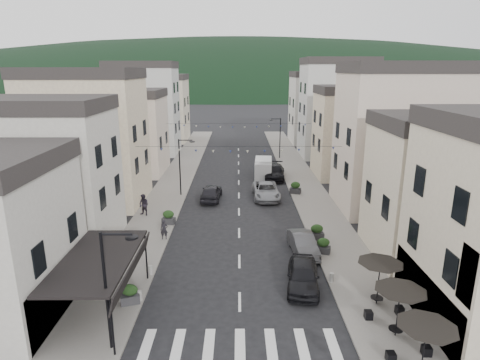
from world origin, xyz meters
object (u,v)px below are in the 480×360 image
object	(u,v)px
delivery_van	(263,167)
pedestrian_b	(144,205)
parked_car_e	(211,192)
parked_car_d	(275,172)
parked_car_a	(303,275)
parked_car_c	(266,191)
pedestrian_a	(164,230)
parked_car_b	(303,244)

from	to	relation	value
delivery_van	pedestrian_b	xyz separation A→B (m)	(-11.58, -13.87, -0.08)
parked_car_e	delivery_van	distance (m)	10.84
parked_car_d	delivery_van	bearing A→B (deg)	149.10
delivery_van	parked_car_e	bearing A→B (deg)	-118.14
parked_car_a	parked_car_c	distance (m)	17.58
parked_car_c	pedestrian_b	distance (m)	12.53
delivery_van	pedestrian_a	xyz separation A→B (m)	(-8.84, -19.15, -0.28)
parked_car_c	delivery_van	world-z (taller)	delivery_van
pedestrian_b	parked_car_d	bearing A→B (deg)	70.88
parked_car_a	delivery_van	size ratio (longest dim) A/B	0.90
parked_car_b	parked_car_a	bearing A→B (deg)	-104.46
parked_car_a	pedestrian_a	xyz separation A→B (m)	(-9.65, 6.96, 0.11)
parked_car_d	pedestrian_b	size ratio (longest dim) A/B	2.89
parked_car_a	pedestrian_b	xyz separation A→B (m)	(-12.39, 12.23, 0.31)
parked_car_a	parked_car_c	bearing A→B (deg)	101.35
parked_car_a	parked_car_c	xyz separation A→B (m)	(-1.05, 17.55, -0.01)
parked_car_a	pedestrian_b	bearing A→B (deg)	143.29
delivery_van	pedestrian_a	size ratio (longest dim) A/B	3.32
parked_car_a	parked_car_e	world-z (taller)	parked_car_e
parked_car_a	parked_car_b	xyz separation A→B (m)	(0.75, 4.70, -0.08)
parked_car_b	pedestrian_a	xyz separation A→B (m)	(-10.40, 2.26, 0.19)
parked_car_e	pedestrian_b	size ratio (longest dim) A/B	2.40
parked_car_e	pedestrian_a	bearing A→B (deg)	77.00
parked_car_e	pedestrian_a	world-z (taller)	pedestrian_a
parked_car_d	parked_car_b	bearing A→B (deg)	-84.00
parked_car_b	parked_car_d	size ratio (longest dim) A/B	0.76
parked_car_b	parked_car_d	world-z (taller)	parked_car_d
parked_car_a	pedestrian_b	distance (m)	17.42
parked_car_c	pedestrian_a	size ratio (longest dim) A/B	3.61
delivery_van	parked_car_b	bearing A→B (deg)	-81.35
parked_car_c	parked_car_a	bearing A→B (deg)	-88.46
parked_car_e	parked_car_b	bearing A→B (deg)	124.75
parked_car_b	parked_car_d	distance (m)	20.44
delivery_van	pedestrian_b	bearing A→B (deg)	-125.38
parked_car_c	parked_car_d	size ratio (longest dim) A/B	0.99
parked_car_a	parked_car_b	world-z (taller)	parked_car_a
parked_car_a	parked_car_d	distance (m)	25.14
parked_car_b	pedestrian_b	distance (m)	15.15
parked_car_d	pedestrian_a	bearing A→B (deg)	-113.87
pedestrian_a	parked_car_d	bearing A→B (deg)	56.30
parked_car_d	parked_car_e	world-z (taller)	parked_car_d
parked_car_b	pedestrian_a	bearing A→B (deg)	162.34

